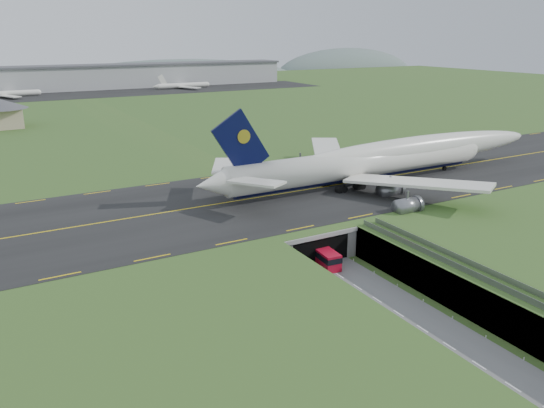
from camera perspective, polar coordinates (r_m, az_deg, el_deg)
ground at (r=92.66m, az=8.03°, el=-8.23°), size 900.00×900.00×0.00m
airfield_deck at (r=91.39m, az=8.12°, el=-6.54°), size 800.00×800.00×6.00m
trench_road at (r=87.45m, az=11.02°, el=-9.99°), size 12.00×75.00×0.20m
taxiway at (r=116.47m, az=-1.57°, el=0.67°), size 800.00×44.00×0.18m
tunnel_portal at (r=103.96m, az=2.60°, el=-3.10°), size 17.00×22.30×6.00m
guideway at (r=85.32m, az=22.03°, el=-7.87°), size 3.00×53.00×7.05m
jumbo_jet at (r=131.54m, az=11.97°, el=4.77°), size 98.94×62.96×20.82m
shuttle_tram at (r=97.25m, az=5.63°, el=-5.70°), size 3.61×8.06×3.19m
service_building at (r=229.29m, az=-27.24°, el=8.91°), size 21.89×21.89×11.20m
cargo_terminal at (r=369.75m, az=-21.55°, el=12.50°), size 320.00×67.00×15.60m
distant_hills at (r=511.06m, az=-16.21°, el=12.13°), size 700.00×91.00×60.00m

